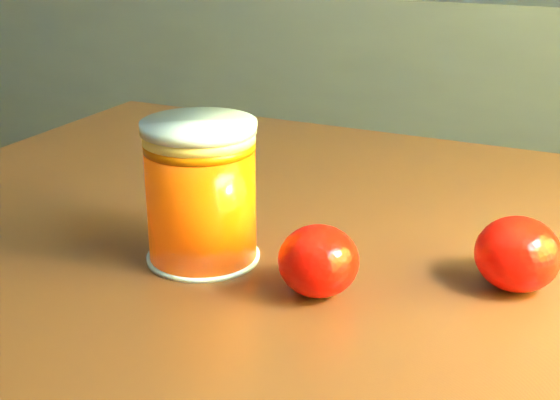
% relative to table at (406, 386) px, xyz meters
% --- Properties ---
extents(kitchen_counter, '(3.15, 0.60, 0.90)m').
position_rel_table_xyz_m(kitchen_counter, '(-0.93, 1.38, -0.26)').
color(kitchen_counter, '#535459').
rests_on(kitchen_counter, ground).
extents(table, '(1.12, 0.82, 0.81)m').
position_rel_table_xyz_m(table, '(0.00, 0.00, 0.00)').
color(table, brown).
rests_on(table, ground).
extents(juice_glass, '(0.09, 0.09, 0.11)m').
position_rel_table_xyz_m(juice_glass, '(-0.17, -0.04, 0.16)').
color(juice_glass, '#FF4C05').
rests_on(juice_glass, table).
extents(orange_front, '(0.07, 0.07, 0.05)m').
position_rel_table_xyz_m(orange_front, '(-0.06, -0.06, 0.13)').
color(orange_front, '#FF1305').
rests_on(orange_front, table).
extents(orange_back, '(0.07, 0.07, 0.06)m').
position_rel_table_xyz_m(orange_back, '(0.08, 0.01, 0.13)').
color(orange_back, '#FF1305').
rests_on(orange_back, table).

